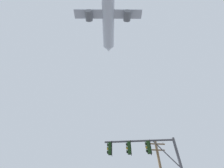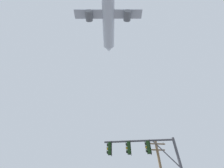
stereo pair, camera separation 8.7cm
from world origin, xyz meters
The scene contains 2 objects.
signal_pole_near centered at (3.50, 8.35, 4.77)m, with size 5.47×1.18×6.18m.
airplane centered at (0.38, 19.10, 54.24)m, with size 23.13×29.94×8.16m.
Camera 1 is at (-0.21, -3.22, 1.19)m, focal length 24.25 mm.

